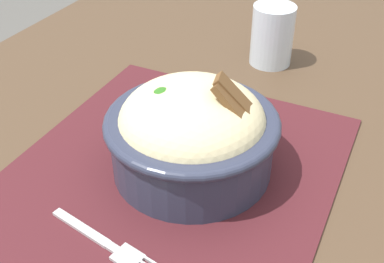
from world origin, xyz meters
The scene contains 5 objects.
table centered at (0.00, 0.00, 0.67)m, with size 1.30×0.79×0.74m.
placemat centered at (0.03, 0.02, 0.74)m, with size 0.39×0.35×0.00m, color #47191E.
bowl centered at (0.02, 0.04, 0.79)m, with size 0.19×0.19×0.12m.
fork centered at (0.15, 0.02, 0.74)m, with size 0.04×0.14×0.00m.
drinking_glass centered at (-0.27, 0.03, 0.78)m, with size 0.06×0.06×0.09m.
Camera 1 is at (0.40, 0.23, 1.10)m, focal length 45.83 mm.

